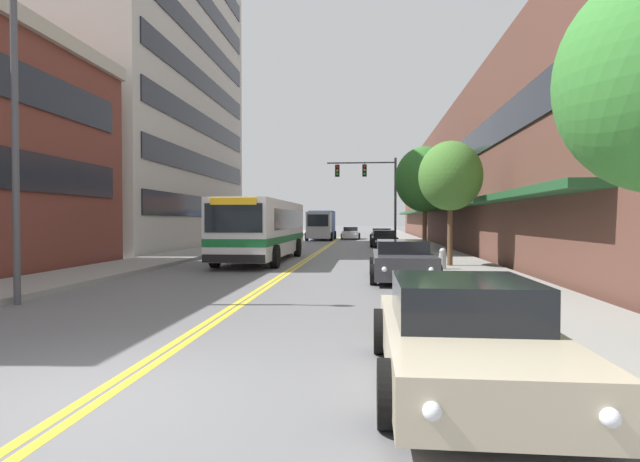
{
  "coord_description": "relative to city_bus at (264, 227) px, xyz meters",
  "views": [
    {
      "loc": [
        3.11,
        -5.52,
        2.05
      ],
      "look_at": [
        0.28,
        23.89,
        1.38
      ],
      "focal_mm": 28.0,
      "sensor_mm": 36.0,
      "label": 1
    }
  ],
  "objects": [
    {
      "name": "traffic_signal_mast",
      "position": [
        5.55,
        13.89,
        3.12
      ],
      "size": [
        5.33,
        0.38,
        6.78
      ],
      "color": "#47474C",
      "rests_on": "ground_plane"
    },
    {
      "name": "car_slate_blue_parked_right_far",
      "position": [
        6.46,
        21.84,
        -1.08
      ],
      "size": [
        2.15,
        4.81,
        1.25
      ],
      "color": "#475675",
      "rests_on": "ground_plane"
    },
    {
      "name": "storefront_row_right",
      "position": [
        14.85,
        17.92,
        3.24
      ],
      "size": [
        9.1,
        68.0,
        9.84
      ],
      "color": "brown",
      "rests_on": "ground_plane"
    },
    {
      "name": "car_black_parked_right_end",
      "position": [
        6.46,
        13.84,
        -1.1
      ],
      "size": [
        2.17,
        4.51,
        1.25
      ],
      "color": "black",
      "rests_on": "ground_plane"
    },
    {
      "name": "city_bus",
      "position": [
        0.0,
        0.0,
        0.0
      ],
      "size": [
        2.91,
        11.14,
        2.95
      ],
      "color": "silver",
      "rests_on": "ground_plane"
    },
    {
      "name": "fire_hydrant",
      "position": [
        8.05,
        -5.26,
        -1.11
      ],
      "size": [
        0.35,
        0.27,
        0.8
      ],
      "color": "#B7B7BC",
      "rests_on": "sidewalk_right"
    },
    {
      "name": "car_white_moving_lead",
      "position": [
        3.4,
        28.33,
        -1.07
      ],
      "size": [
        1.97,
        4.59,
        1.28
      ],
      "color": "white",
      "rests_on": "ground_plane"
    },
    {
      "name": "box_truck",
      "position": [
        0.49,
        25.98,
        -0.11
      ],
      "size": [
        2.67,
        7.17,
        2.96
      ],
      "color": "#B7B7BC",
      "rests_on": "ground_plane"
    },
    {
      "name": "sidewalk_left",
      "position": [
        -4.91,
        17.92,
        -1.59
      ],
      "size": [
        3.02,
        106.0,
        0.17
      ],
      "color": "gray",
      "rests_on": "ground_plane"
    },
    {
      "name": "street_lamp_left_near",
      "position": [
        -2.98,
        -13.39,
        2.92
      ],
      "size": [
        1.79,
        0.28,
        7.82
      ],
      "color": "#47474C",
      "rests_on": "ground_plane"
    },
    {
      "name": "sidewalk_right",
      "position": [
        9.11,
        17.92,
        -1.59
      ],
      "size": [
        3.02,
        106.0,
        0.17
      ],
      "color": "gray",
      "rests_on": "ground_plane"
    },
    {
      "name": "car_champagne_parked_right_foreground",
      "position": [
        6.41,
        -18.27,
        -1.07
      ],
      "size": [
        2.21,
        4.58,
        1.3
      ],
      "color": "beige",
      "rests_on": "ground_plane"
    },
    {
      "name": "street_tree_right_mid",
      "position": [
        8.58,
        -3.7,
        2.16
      ],
      "size": [
        2.59,
        2.59,
        5.11
      ],
      "color": "brown",
      "rests_on": "sidewalk_right"
    },
    {
      "name": "centre_line",
      "position": [
        2.1,
        17.92,
        -1.67
      ],
      "size": [
        0.34,
        106.0,
        0.01
      ],
      "color": "yellow",
      "rests_on": "ground_plane"
    },
    {
      "name": "street_tree_right_far",
      "position": [
        8.81,
        7.65,
        2.94
      ],
      "size": [
        3.78,
        3.78,
        6.54
      ],
      "color": "brown",
      "rests_on": "sidewalk_right"
    },
    {
      "name": "office_tower_left",
      "position": [
        -12.65,
        10.7,
        10.3
      ],
      "size": [
        12.08,
        21.95,
        23.96
      ],
      "color": "#BCB7AD",
      "rests_on": "ground_plane"
    },
    {
      "name": "car_charcoal_parked_left_mid",
      "position": [
        -2.2,
        9.53,
        -1.01
      ],
      "size": [
        2.0,
        4.65,
        1.44
      ],
      "color": "#232328",
      "rests_on": "ground_plane"
    },
    {
      "name": "ground_plane",
      "position": [
        2.1,
        17.92,
        -1.68
      ],
      "size": [
        240.0,
        240.0,
        0.0
      ],
      "primitive_type": "plane",
      "color": "slate"
    },
    {
      "name": "car_dark_grey_parked_right_mid",
      "position": [
        6.38,
        -7.45,
        -1.04
      ],
      "size": [
        2.21,
        4.74,
        1.34
      ],
      "color": "#38383D",
      "rests_on": "ground_plane"
    }
  ]
}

